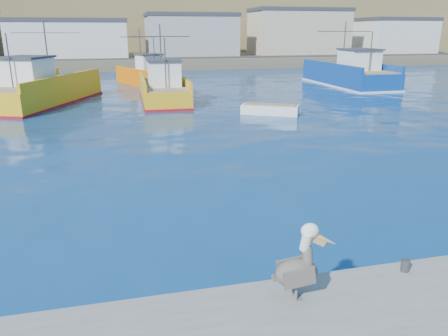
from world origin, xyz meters
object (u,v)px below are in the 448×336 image
at_px(trawler_yellow_a, 41,90).
at_px(trawler_blue, 349,75).
at_px(trawler_yellow_b, 163,90).
at_px(skiff_far, 369,75).
at_px(skiff_mid, 270,110).
at_px(pelican, 299,267).
at_px(boat_orange, 146,75).

bearing_deg(trawler_yellow_a, trawler_blue, 10.09).
xyz_separation_m(trawler_yellow_b, skiff_far, (28.33, 13.82, -0.74)).
relative_size(skiff_mid, pelican, 2.57).
xyz_separation_m(trawler_yellow_b, pelican, (-0.54, -30.58, 0.20)).
relative_size(trawler_yellow_a, boat_orange, 1.46).
height_order(boat_orange, skiff_mid, boat_orange).
xyz_separation_m(trawler_yellow_a, trawler_yellow_b, (10.02, -0.99, -0.14)).
bearing_deg(trawler_yellow_b, pelican, -91.01).
bearing_deg(pelican, skiff_far, 56.97).
relative_size(trawler_yellow_a, pelican, 8.37).
bearing_deg(pelican, trawler_blue, 59.52).
height_order(trawler_yellow_a, pelican, trawler_yellow_a).
xyz_separation_m(boat_orange, pelican, (0.03, -43.35, 0.15)).
distance_m(trawler_yellow_b, trawler_blue, 22.31).
bearing_deg(trawler_yellow_a, skiff_mid, -27.83).
bearing_deg(skiff_far, pelican, -123.03).
bearing_deg(trawler_blue, skiff_mid, -134.86).
height_order(trawler_yellow_a, skiff_mid, trawler_yellow_a).
bearing_deg(skiff_mid, pelican, -108.17).
distance_m(trawler_yellow_b, skiff_far, 31.53).
bearing_deg(skiff_mid, boat_orange, 109.81).
height_order(trawler_blue, boat_orange, trawler_blue).
relative_size(trawler_yellow_a, trawler_blue, 1.01).
bearing_deg(trawler_blue, trawler_yellow_a, -169.91).
xyz_separation_m(trawler_blue, skiff_mid, (-14.43, -14.50, -0.90)).
bearing_deg(trawler_yellow_a, skiff_far, 18.51).
bearing_deg(boat_orange, trawler_yellow_b, -87.44).
distance_m(boat_orange, skiff_mid, 22.02).
bearing_deg(pelican, skiff_mid, 71.83).
distance_m(skiff_mid, skiff_far, 30.55).
bearing_deg(boat_orange, trawler_blue, -15.83).
height_order(skiff_far, pelican, pelican).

